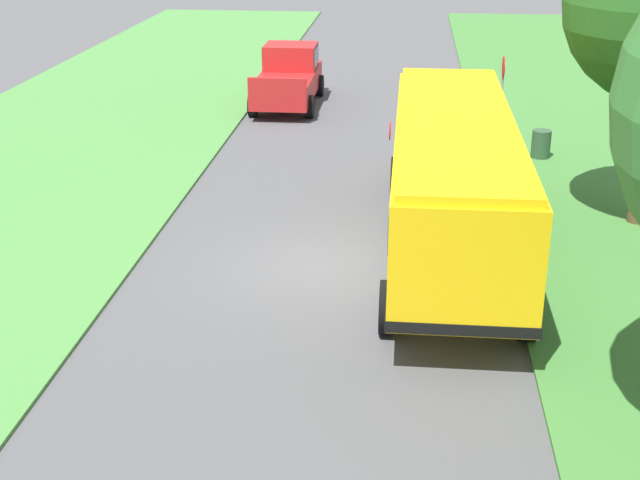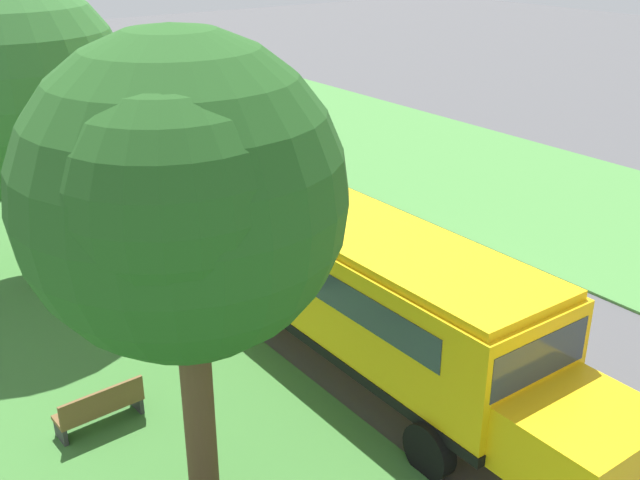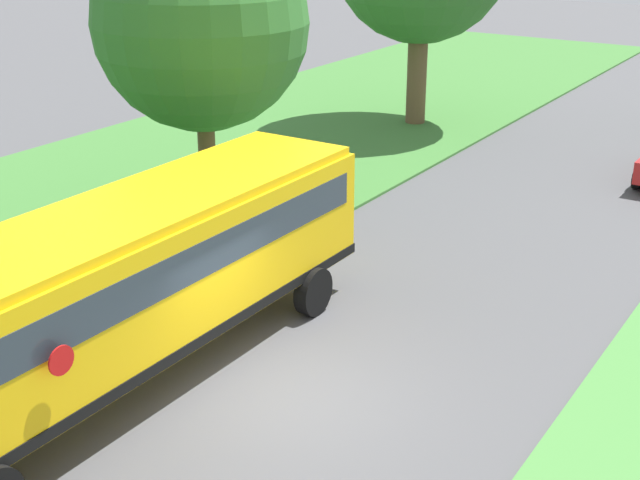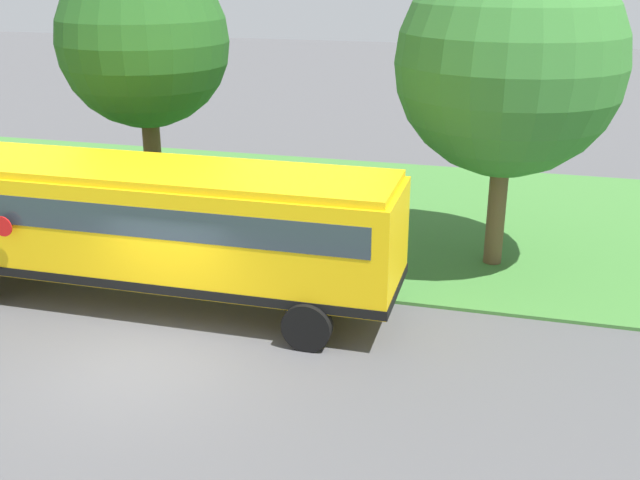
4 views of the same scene
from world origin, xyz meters
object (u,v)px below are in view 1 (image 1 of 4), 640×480
at_px(school_bus, 453,170).
at_px(trash_bin, 541,145).
at_px(pickup_truck, 289,75).
at_px(stop_sign, 502,89).

distance_m(school_bus, trash_bin, 8.15).
bearing_deg(pickup_truck, school_bus, 111.40).
relative_size(school_bus, trash_bin, 13.80).
distance_m(school_bus, stop_sign, 9.34).
xyz_separation_m(school_bus, trash_bin, (-2.95, -7.46, -1.47)).
bearing_deg(stop_sign, trash_bin, 122.76).
height_order(pickup_truck, trash_bin, pickup_truck).
bearing_deg(trash_bin, stop_sign, -57.24).
bearing_deg(trash_bin, pickup_truck, -37.44).
relative_size(pickup_truck, stop_sign, 1.97).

